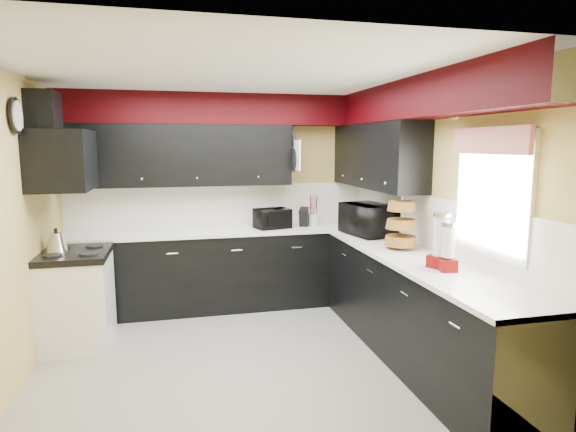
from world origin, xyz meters
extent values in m
plane|color=gray|center=(0.00, 0.00, 0.00)|extent=(3.60, 3.60, 0.00)
cube|color=#E0C666|center=(0.00, 1.80, 1.25)|extent=(3.60, 0.06, 2.50)
cube|color=#E0C666|center=(1.80, 0.00, 1.25)|extent=(0.06, 3.60, 2.50)
cube|color=#E0C666|center=(-1.80, 0.00, 1.25)|extent=(0.06, 3.60, 2.50)
cube|color=white|center=(0.00, 0.00, 2.50)|extent=(3.60, 3.60, 0.06)
cube|color=black|center=(0.00, 1.50, 0.45)|extent=(3.60, 0.60, 0.90)
cube|color=black|center=(1.50, -0.30, 0.45)|extent=(0.60, 3.00, 0.90)
cube|color=white|center=(0.00, 1.50, 0.92)|extent=(3.62, 0.64, 0.04)
cube|color=white|center=(1.50, -0.30, 0.92)|extent=(0.64, 3.02, 0.04)
cube|color=white|center=(0.00, 1.79, 1.19)|extent=(3.60, 0.02, 0.50)
cube|color=white|center=(1.79, 0.00, 1.19)|extent=(0.02, 3.60, 0.50)
cube|color=black|center=(-0.50, 1.62, 1.80)|extent=(2.60, 0.35, 0.70)
cube|color=black|center=(1.62, 0.90, 1.80)|extent=(0.35, 1.80, 0.70)
cube|color=black|center=(0.00, 1.62, 2.33)|extent=(3.60, 0.36, 0.35)
cube|color=black|center=(1.62, -0.18, 2.33)|extent=(0.36, 3.24, 0.35)
cube|color=white|center=(-1.50, 0.75, 0.43)|extent=(0.60, 0.75, 0.86)
cube|color=black|center=(-1.50, 0.75, 0.89)|extent=(0.62, 0.77, 0.06)
cube|color=black|center=(-1.55, 0.75, 1.78)|extent=(0.50, 0.78, 0.55)
cube|color=black|center=(-1.68, 0.75, 2.20)|extent=(0.24, 0.40, 0.40)
cube|color=red|center=(1.73, -0.90, 1.95)|extent=(0.04, 0.88, 0.20)
cube|color=white|center=(0.83, 1.30, 1.80)|extent=(0.03, 0.26, 0.35)
imported|color=black|center=(0.57, 1.46, 1.06)|extent=(0.47, 0.42, 0.23)
imported|color=black|center=(1.51, 0.80, 1.11)|extent=(0.52, 0.68, 0.34)
cylinder|color=silver|center=(1.10, 1.54, 1.01)|extent=(0.15, 0.15, 0.14)
cube|color=black|center=(0.96, 1.49, 1.05)|extent=(0.15, 0.17, 0.22)
camera|label=1|loc=(-0.56, -4.06, 1.92)|focal=30.00mm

